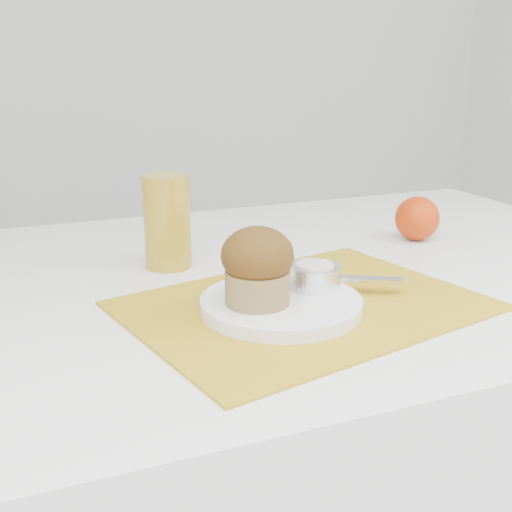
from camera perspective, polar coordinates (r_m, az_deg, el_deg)
name	(u,v)px	position (r m, az deg, el deg)	size (l,w,h in m)	color
table	(293,481)	(1.13, 3.33, -19.31)	(1.20, 0.80, 0.75)	white
placemat	(304,305)	(0.80, 4.32, -4.39)	(0.42, 0.31, 0.00)	#BD931A
plate	(281,304)	(0.78, 2.23, -4.31)	(0.20, 0.20, 0.02)	white
ramekin	(315,276)	(0.81, 5.24, -1.82)	(0.07, 0.07, 0.03)	silver
cream	(315,266)	(0.81, 5.26, -0.88)	(0.05, 0.05, 0.01)	silver
raspberry_near	(287,278)	(0.82, 2.77, -1.95)	(0.02, 0.02, 0.02)	#57020D
raspberry_far	(299,278)	(0.82, 3.81, -1.92)	(0.02, 0.02, 0.02)	#520207
butter_knife	(323,277)	(0.84, 6.02, -1.90)	(0.21, 0.02, 0.01)	silver
orange	(417,218)	(1.12, 14.13, 3.25)	(0.07, 0.07, 0.07)	#C23506
juice_glass	(167,222)	(0.95, -7.89, 3.05)	(0.07, 0.07, 0.14)	#B39321
muffin	(257,266)	(0.75, 0.12, -0.86)	(0.09, 0.09, 0.09)	olive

